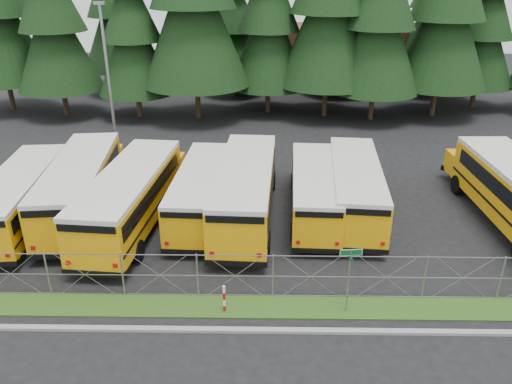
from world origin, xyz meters
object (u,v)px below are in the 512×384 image
striped_bollard (224,299)px  light_standard (108,76)px  bus_4 (246,191)px  bus_5 (314,191)px  bus_3 (203,191)px  bus_6 (354,188)px  bus_2 (133,198)px  street_sign (350,267)px  bus_0 (24,197)px  bus_1 (83,187)px

striped_bollard → light_standard: (-8.94, 17.70, 4.90)m
bus_4 → bus_5: (3.58, 0.48, -0.22)m
bus_3 → bus_6: bearing=5.6°
bus_2 → street_sign: 12.03m
bus_6 → striped_bollard: (-6.33, -8.70, -0.82)m
street_sign → bus_0: bearing=155.2°
bus_4 → striped_bollard: 8.02m
bus_3 → street_sign: bearing=-49.2°
bus_0 → bus_4: size_ratio=0.91×
striped_bollard → street_sign: bearing=1.0°
bus_1 → bus_6: (14.45, 0.34, -0.11)m
bus_4 → street_sign: size_ratio=4.21×
street_sign → light_standard: bearing=127.8°
bus_5 → light_standard: bearing=147.7°
bus_3 → light_standard: 12.57m
bus_4 → bus_0: bearing=-173.6°
bus_2 → striped_bollard: bearing=-49.1°
bus_1 → bus_4: size_ratio=0.99×
bus_0 → light_standard: size_ratio=1.06×
bus_0 → street_sign: bearing=-30.1°
bus_4 → bus_6: bus_4 is taller
bus_1 → bus_5: size_ratio=1.15×
bus_3 → bus_4: 2.35m
bus_0 → bus_4: bearing=-1.8°
bus_2 → bus_4: size_ratio=0.99×
bus_5 → light_standard: light_standard is taller
bus_1 → light_standard: (-0.83, 9.34, 3.97)m
bus_0 → bus_3: bus_0 is taller
street_sign → bus_1: bearing=147.1°
bus_1 → bus_2: 3.30m
bus_0 → bus_5: 15.01m
bus_4 → light_standard: (-9.53, 9.75, 3.95)m
bus_6 → light_standard: (-15.28, 9.00, 4.08)m
bus_6 → light_standard: bearing=154.7°
bus_0 → bus_2: bearing=-7.3°
bus_3 → bus_4: bearing=-5.5°
bus_3 → bus_4: bus_4 is taller
bus_1 → bus_6: 14.45m
bus_5 → bus_2: bearing=-168.6°
bus_4 → bus_6: size_ratio=1.09×
bus_6 → bus_1: bearing=-173.5°
bus_5 → street_sign: 8.39m
bus_5 → light_standard: (-13.11, 9.27, 4.17)m
bus_2 → bus_6: bearing=13.3°
bus_3 → street_sign: size_ratio=3.65×
bus_1 → bus_2: bearing=-29.6°
bus_1 → bus_3: bearing=-6.9°
bus_0 → bus_3: bearing=1.2°
bus_6 → light_standard: size_ratio=1.07×
bus_0 → street_sign: size_ratio=3.82×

